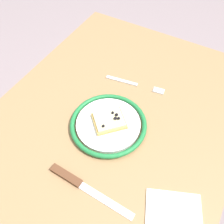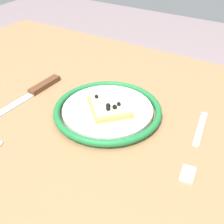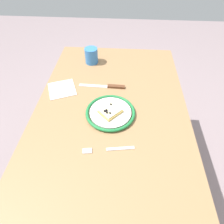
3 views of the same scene
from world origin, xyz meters
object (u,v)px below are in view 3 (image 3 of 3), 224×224
object	(u,v)px
plate	(109,112)
napkin	(62,89)
knife	(110,86)
cup	(91,56)
dining_table	(111,119)
pizza_slice_near	(109,111)
fork	(108,149)

from	to	relation	value
plate	napkin	size ratio (longest dim) A/B	1.68
knife	cup	size ratio (longest dim) A/B	2.67
plate	dining_table	bearing A→B (deg)	-5.65
plate	pizza_slice_near	distance (m)	0.01
dining_table	cup	distance (m)	0.42
fork	cup	world-z (taller)	cup
knife	fork	distance (m)	0.38
plate	knife	size ratio (longest dim) A/B	0.93
pizza_slice_near	fork	distance (m)	0.18
plate	fork	xyz separation A→B (m)	(-0.19, -0.01, -0.01)
pizza_slice_near	knife	world-z (taller)	pizza_slice_near
plate	fork	distance (m)	0.19
cup	knife	bearing A→B (deg)	-150.83
knife	dining_table	bearing A→B (deg)	-173.17
plate	napkin	world-z (taller)	plate
plate	fork	bearing A→B (deg)	-177.18
dining_table	pizza_slice_near	xyz separation A→B (m)	(-0.05, 0.00, 0.12)
pizza_slice_near	napkin	size ratio (longest dim) A/B	0.88
napkin	plate	bearing A→B (deg)	-120.77
dining_table	knife	bearing A→B (deg)	6.83
napkin	fork	bearing A→B (deg)	-142.00
napkin	knife	bearing A→B (deg)	-81.77
plate	cup	distance (m)	0.44
knife	fork	xyz separation A→B (m)	(-0.38, -0.02, -0.00)
fork	cup	xyz separation A→B (m)	(0.60, 0.15, 0.04)
plate	fork	size ratio (longest dim) A/B	1.11
cup	plate	bearing A→B (deg)	-161.52
cup	dining_table	bearing A→B (deg)	-158.72
knife	plate	bearing A→B (deg)	-176.27
pizza_slice_near	cup	world-z (taller)	cup
cup	napkin	distance (m)	0.29
fork	dining_table	bearing A→B (deg)	1.12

